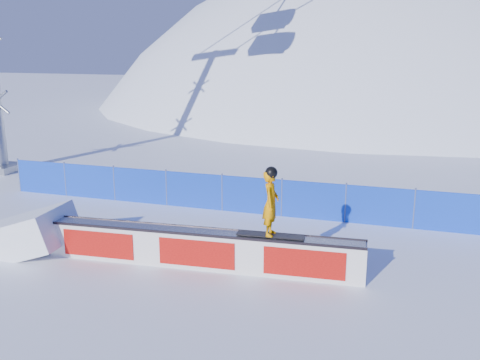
% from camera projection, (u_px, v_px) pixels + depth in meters
% --- Properties ---
extents(ground, '(160.00, 160.00, 0.00)m').
position_uv_depth(ground, '(279.00, 276.00, 12.60)').
color(ground, white).
rests_on(ground, ground).
extents(snow_hill, '(64.00, 64.00, 64.00)m').
position_uv_depth(snow_hill, '(370.00, 275.00, 55.80)').
color(snow_hill, white).
rests_on(snow_hill, ground).
extents(safety_fence, '(22.05, 0.05, 1.30)m').
position_uv_depth(safety_fence, '(313.00, 201.00, 16.61)').
color(safety_fence, '#0F3AC3').
rests_on(safety_fence, ground).
extents(rail_box, '(7.96, 1.12, 0.95)m').
position_uv_depth(rail_box, '(200.00, 249.00, 13.02)').
color(rail_box, white).
rests_on(rail_box, ground).
extents(snow_ramp, '(2.85, 1.90, 1.70)m').
position_uv_depth(snow_ramp, '(23.00, 249.00, 14.26)').
color(snow_ramp, white).
rests_on(snow_ramp, ground).
extents(snowboarder, '(1.61, 0.59, 1.67)m').
position_uv_depth(snowboarder, '(271.00, 202.00, 12.31)').
color(snowboarder, black).
rests_on(snowboarder, rail_box).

